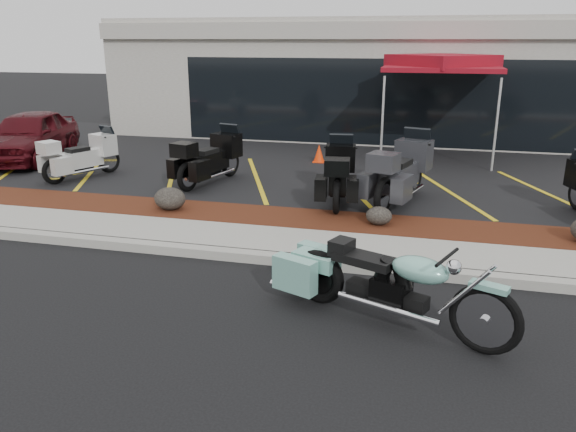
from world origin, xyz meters
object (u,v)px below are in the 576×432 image
(parked_car, at_px, (29,136))
(popup_canopy, at_px, (442,64))
(traffic_cone, at_px, (319,153))
(hero_cruiser, at_px, (487,310))
(touring_white, at_px, (108,149))

(parked_car, distance_m, popup_canopy, 11.43)
(parked_car, xyz_separation_m, traffic_cone, (7.78, 1.65, -0.44))
(parked_car, bearing_deg, popup_canopy, 1.85)
(hero_cruiser, relative_size, parked_car, 0.78)
(parked_car, xyz_separation_m, popup_canopy, (10.85, 3.07, 1.87))
(hero_cruiser, xyz_separation_m, traffic_cone, (-3.59, 8.92, -0.15))
(parked_car, relative_size, traffic_cone, 8.27)
(touring_white, bearing_deg, traffic_cone, -39.00)
(traffic_cone, distance_m, popup_canopy, 4.09)
(parked_car, distance_m, traffic_cone, 7.97)
(parked_car, relative_size, popup_canopy, 1.02)
(popup_canopy, bearing_deg, hero_cruiser, -66.19)
(traffic_cone, bearing_deg, hero_cruiser, -68.10)
(parked_car, bearing_deg, traffic_cone, -1.97)
(hero_cruiser, bearing_deg, parked_car, 169.73)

